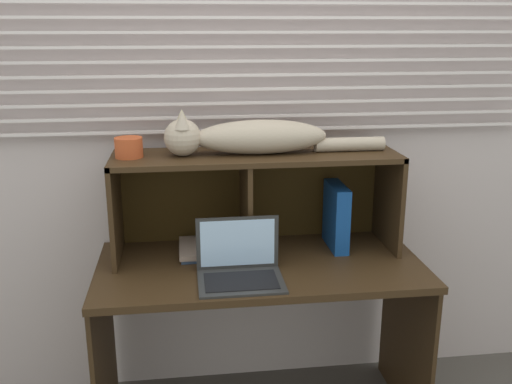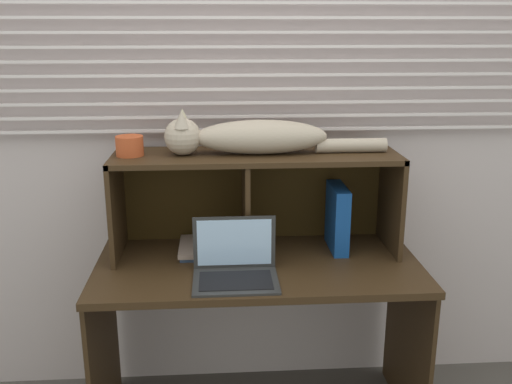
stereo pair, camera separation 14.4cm
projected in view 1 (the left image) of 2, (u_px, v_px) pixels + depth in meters
The scene contains 8 objects.
back_panel_with_blinds at pixel (250, 127), 2.59m from camera, with size 4.40×0.08×2.50m.
desk at pixel (260, 296), 2.43m from camera, with size 1.34×0.65×0.75m.
hutch_shelf_unit at pixel (254, 182), 2.46m from camera, with size 1.20×0.35×0.43m.
cat at pixel (249, 137), 2.37m from camera, with size 0.93×0.17×0.19m.
laptop at pixel (240, 267), 2.23m from camera, with size 0.33×0.25×0.23m.
binder_upright at pixel (336, 216), 2.52m from camera, with size 0.06×0.23×0.29m, color #13438F.
book_stack at pixel (199, 249), 2.48m from camera, with size 0.17×0.25×0.04m.
small_basket at pixel (129, 147), 2.32m from camera, with size 0.11×0.11×0.08m, color #BB4A25.
Camera 1 is at (-0.30, -2.00, 1.70)m, focal length 40.30 mm.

